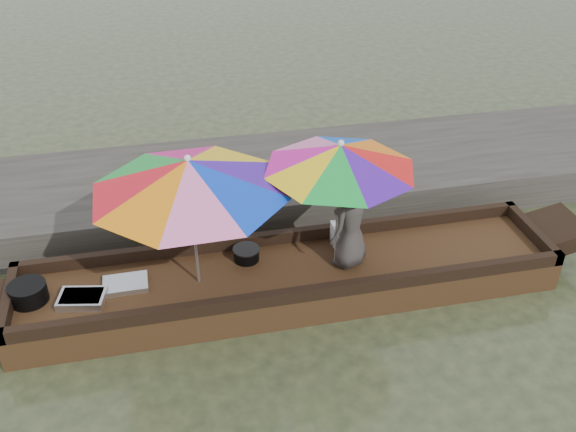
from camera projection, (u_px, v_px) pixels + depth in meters
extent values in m
plane|color=#2C321F|center=(290.00, 293.00, 7.43)|extent=(80.00, 80.00, 0.00)
cube|color=#2D2B26|center=(256.00, 183.00, 9.11)|extent=(22.00, 2.20, 0.50)
cube|color=#392412|center=(290.00, 281.00, 7.34)|extent=(6.11, 1.20, 0.35)
cylinder|color=black|center=(28.00, 293.00, 6.73)|extent=(0.39, 0.39, 0.21)
cube|color=silver|center=(82.00, 299.00, 6.74)|extent=(0.53, 0.42, 0.09)
cube|color=silver|center=(125.00, 284.00, 6.97)|extent=(0.48, 0.34, 0.06)
cylinder|color=black|center=(246.00, 255.00, 7.36)|extent=(0.29, 0.29, 0.14)
cube|color=silver|center=(343.00, 233.00, 7.62)|extent=(0.29, 0.23, 0.26)
imported|color=#38332F|center=(351.00, 221.00, 7.05)|extent=(0.65, 0.63, 1.12)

